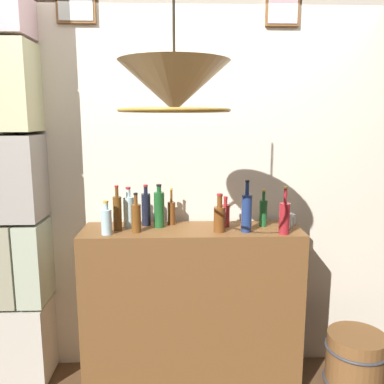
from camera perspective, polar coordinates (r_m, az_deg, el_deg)
The scene contains 19 objects.
panelled_rear_partition at distance 2.82m, azimuth -0.24°, elevation 4.88°, with size 3.28×0.15×2.87m.
stone_pillar at distance 2.86m, azimuth -23.38°, elevation 2.02°, with size 0.34×0.38×2.79m.
bar_shelf_unit at distance 2.82m, azimuth -0.04°, elevation -15.80°, with size 1.41×0.39×1.08m, color brown.
liquor_bottle_port at distance 2.68m, azimuth 4.68°, elevation -3.19°, with size 0.06×0.06×0.20m.
liquor_bottle_vodka at distance 2.71m, azimuth 9.92°, elevation -2.81°, with size 0.05×0.05×0.25m.
liquor_bottle_tequila at distance 2.56m, azimuth 7.64°, elevation -2.82°, with size 0.06×0.06×0.33m.
liquor_bottle_vermouth at distance 2.61m, azimuth -10.39°, elevation -2.82°, with size 0.05×0.05×0.29m.
liquor_bottle_rum at distance 2.68m, azimuth -8.84°, elevation -2.63°, with size 0.07×0.07×0.26m.
liquor_bottle_sherry at distance 2.55m, azimuth 3.86°, elevation -3.59°, with size 0.07×0.07×0.24m.
liquor_bottle_brandy at distance 2.71m, azimuth -6.45°, elevation -2.30°, with size 0.06×0.06×0.27m.
liquor_bottle_whiskey at distance 2.65m, azimuth -4.61°, elevation -2.36°, with size 0.07×0.07×0.28m.
liquor_bottle_bourbon at distance 2.56m, azimuth 12.81°, elevation -3.49°, with size 0.07×0.07×0.29m.
liquor_bottle_scotch at distance 2.56m, azimuth -7.81°, elevation -3.50°, with size 0.06×0.06×0.25m.
liquor_bottle_gin at distance 2.72m, azimuth -2.89°, elevation -2.84°, with size 0.05×0.05×0.25m.
liquor_bottle_amaro at distance 2.54m, azimuth -11.89°, elevation -3.97°, with size 0.06×0.06×0.21m.
glass_tumbler_rocks at distance 2.71m, azimuth 13.05°, elevation -3.93°, with size 0.07×0.07×0.10m.
glass_tumbler_highball at distance 2.81m, azimuth 13.61°, elevation -3.73°, with size 0.06×0.06×0.07m.
pendant_lamp at distance 1.88m, azimuth -2.49°, elevation 14.32°, with size 0.51×0.51×0.63m.
wooden_barrel at distance 3.06m, azimuth 21.85°, elevation -21.42°, with size 0.40×0.40×0.41m.
Camera 1 is at (-0.09, -1.71, 1.78)m, focal length 38.14 mm.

